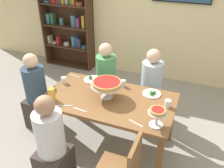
{
  "coord_description": "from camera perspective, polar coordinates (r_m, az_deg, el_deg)",
  "views": [
    {
      "loc": [
        0.93,
        -2.24,
        2.36
      ],
      "look_at": [
        0.0,
        0.1,
        0.89
      ],
      "focal_mm": 38.2,
      "sensor_mm": 36.0,
      "label": 1
    }
  ],
  "objects": [
    {
      "name": "diner_far_right",
      "position": [
        3.58,
        9.2,
        -1.6
      ],
      "size": [
        0.34,
        0.34,
        1.15
      ],
      "rotation": [
        0.0,
        0.0,
        -1.57
      ],
      "color": "#382D28",
      "rests_on": "ground_plane"
    },
    {
      "name": "cutlery_knife_far",
      "position": [
        2.75,
        -7.76,
        -6.09
      ],
      "size": [
        0.18,
        0.04,
        0.0
      ],
      "primitive_type": "cube",
      "rotation": [
        0.0,
        0.0,
        -0.11
      ],
      "color": "silver",
      "rests_on": "dining_table"
    },
    {
      "name": "water_glass_clear_near",
      "position": [
        2.82,
        13.17,
        -4.6
      ],
      "size": [
        0.07,
        0.07,
        0.09
      ],
      "primitive_type": "cylinder",
      "color": "white",
      "rests_on": "dining_table"
    },
    {
      "name": "bookshelf",
      "position": [
        5.18,
        -10.76,
        16.1
      ],
      "size": [
        1.1,
        0.3,
        2.21
      ],
      "color": "#422819",
      "rests_on": "ground_plane"
    },
    {
      "name": "rear_partition",
      "position": [
        4.64,
        10.13,
        17.91
      ],
      "size": [
        8.0,
        0.12,
        2.8
      ],
      "primitive_type": "cube",
      "color": "beige",
      "rests_on": "ground_plane"
    },
    {
      "name": "water_glass_clear_spare",
      "position": [
        3.28,
        -11.49,
        0.89
      ],
      "size": [
        0.07,
        0.07,
        0.09
      ],
      "primitive_type": "cylinder",
      "color": "white",
      "rests_on": "dining_table"
    },
    {
      "name": "beer_glass_amber_tall",
      "position": [
        2.94,
        -14.18,
        -2.4
      ],
      "size": [
        0.08,
        0.08,
        0.16
      ],
      "primitive_type": "cylinder",
      "color": "gold",
      "rests_on": "dining_table"
    },
    {
      "name": "cutlery_fork_near",
      "position": [
        3.45,
        -8.85,
        1.89
      ],
      "size": [
        0.18,
        0.05,
        0.0
      ],
      "primitive_type": "cube",
      "rotation": [
        0.0,
        0.0,
        2.94
      ],
      "color": "silver",
      "rests_on": "dining_table"
    },
    {
      "name": "diner_near_left",
      "position": [
        2.7,
        -14.13,
        -14.66
      ],
      "size": [
        0.34,
        0.34,
        1.15
      ],
      "rotation": [
        0.0,
        0.0,
        1.57
      ],
      "color": "#382D28",
      "rests_on": "ground_plane"
    },
    {
      "name": "diner_far_left",
      "position": [
        3.73,
        -1.42,
        0.2
      ],
      "size": [
        0.34,
        0.34,
        1.15
      ],
      "rotation": [
        0.0,
        0.0,
        -1.57
      ],
      "color": "#382D28",
      "rests_on": "ground_plane"
    },
    {
      "name": "diner_head_west",
      "position": [
        3.57,
        -17.47,
        -2.88
      ],
      "size": [
        0.34,
        0.34,
        1.15
      ],
      "color": "#382D28",
      "rests_on": "ground_plane"
    },
    {
      "name": "ground_plane",
      "position": [
        3.39,
        -0.64,
        -13.92
      ],
      "size": [
        12.0,
        12.0,
        0.0
      ],
      "primitive_type": "plane",
      "color": "gray"
    },
    {
      "name": "water_glass_clear_far",
      "position": [
        3.14,
        2.72,
        0.14
      ],
      "size": [
        0.06,
        0.06,
        0.09
      ],
      "primitive_type": "cylinder",
      "color": "white",
      "rests_on": "dining_table"
    },
    {
      "name": "personal_pizza_stand",
      "position": [
        2.47,
        10.77,
        -7.05
      ],
      "size": [
        0.2,
        0.2,
        0.21
      ],
      "color": "silver",
      "rests_on": "dining_table"
    },
    {
      "name": "cutlery_knife_near",
      "position": [
        2.84,
        -11.21,
        -5.09
      ],
      "size": [
        0.17,
        0.08,
        0.0
      ],
      "primitive_type": "cube",
      "rotation": [
        0.0,
        0.0,
        0.38
      ],
      "color": "silver",
      "rests_on": "dining_table"
    },
    {
      "name": "salad_plate_far_diner",
      "position": [
        3.31,
        -4.87,
        1.21
      ],
      "size": [
        0.24,
        0.24,
        0.07
      ],
      "color": "white",
      "rests_on": "dining_table"
    },
    {
      "name": "cutlery_fork_far",
      "position": [
        2.55,
        5.75,
        -9.34
      ],
      "size": [
        0.18,
        0.07,
        0.0
      ],
      "primitive_type": "cube",
      "rotation": [
        0.0,
        0.0,
        -0.34
      ],
      "color": "silver",
      "rests_on": "dining_table"
    },
    {
      "name": "deep_dish_pizza_stand",
      "position": [
        2.84,
        -1.27,
        -0.02
      ],
      "size": [
        0.38,
        0.38,
        0.23
      ],
      "color": "silver",
      "rests_on": "dining_table"
    },
    {
      "name": "dining_table",
      "position": [
        2.97,
        -0.72,
        -4.95
      ],
      "size": [
        1.59,
        0.88,
        0.74
      ],
      "color": "brown",
      "rests_on": "ground_plane"
    },
    {
      "name": "salad_plate_near_diner",
      "position": [
        3.03,
        9.51,
        -2.26
      ],
      "size": [
        0.23,
        0.23,
        0.06
      ],
      "color": "white",
      "rests_on": "dining_table"
    }
  ]
}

